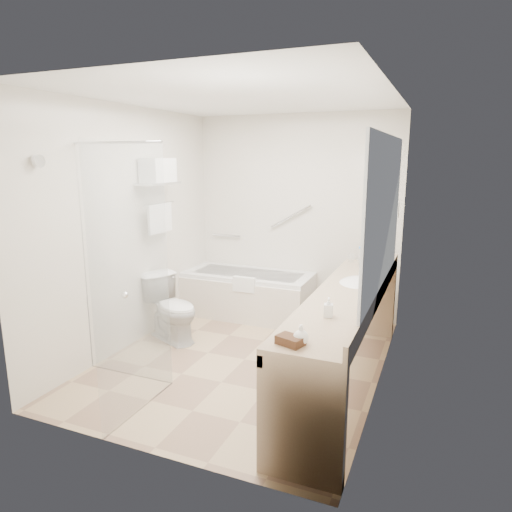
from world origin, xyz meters
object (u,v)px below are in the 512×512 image
at_px(vanity_counter, 346,317).
at_px(amenity_basket, 290,340).
at_px(bathtub, 248,294).
at_px(toilet, 172,309).
at_px(water_bottle_left, 362,270).

bearing_deg(vanity_counter, amenity_basket, -95.08).
distance_m(bathtub, toilet, 1.15).
distance_m(vanity_counter, toilet, 2.02).
bearing_deg(water_bottle_left, vanity_counter, -92.76).
bearing_deg(toilet, water_bottle_left, -59.30).
xyz_separation_m(bathtub, toilet, (-0.45, -1.06, 0.08)).
bearing_deg(vanity_counter, toilet, 170.51).
bearing_deg(vanity_counter, water_bottle_left, 87.24).
xyz_separation_m(vanity_counter, water_bottle_left, (0.03, 0.54, 0.30)).
bearing_deg(toilet, amenity_basket, -104.68).
bearing_deg(amenity_basket, bathtub, 118.60).
distance_m(bathtub, amenity_basket, 3.02).
distance_m(toilet, water_bottle_left, 2.09).
bearing_deg(amenity_basket, toilet, 140.51).
bearing_deg(amenity_basket, vanity_counter, 84.92).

